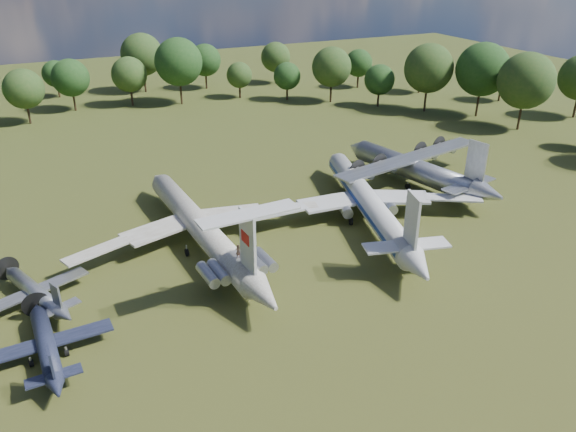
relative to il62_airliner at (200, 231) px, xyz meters
name	(u,v)px	position (x,y,z in m)	size (l,w,h in m)	color
ground	(236,254)	(3.38, -3.96, -2.18)	(300.00, 300.00, 0.00)	#2C4316
il62_airliner	(200,231)	(0.00, 0.00, 0.00)	(34.12, 44.36, 4.35)	silver
tu104_jet	(368,206)	(23.59, -2.74, 0.05)	(33.45, 44.60, 4.46)	silver
an12_transport	(413,172)	(37.48, 5.39, 0.05)	(30.29, 33.85, 4.45)	#9DA0A4
small_prop_west	(47,348)	(-19.71, -15.37, -0.94)	(12.33, 16.81, 2.47)	black
small_prop_northwest	(36,295)	(-20.11, -5.34, -0.96)	(12.14, 16.56, 2.43)	#9FA1A7
person_on_il62	(238,251)	(0.75, -12.16, 3.00)	(0.60, 0.40, 1.65)	#8A5F46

